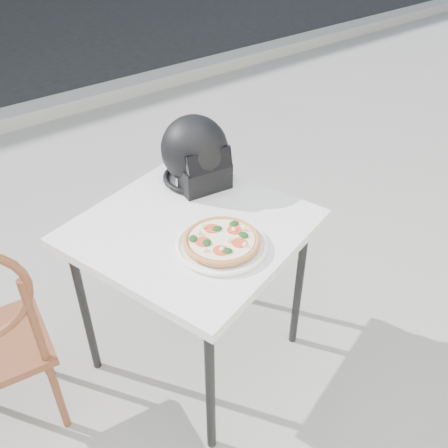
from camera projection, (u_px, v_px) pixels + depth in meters
ground at (121, 408)px, 2.08m from camera, size 80.00×80.00×0.00m
cafe_table_main at (192, 238)px, 1.91m from camera, size 0.97×0.97×0.74m
plate at (222, 245)px, 1.76m from camera, size 0.43×0.43×0.02m
pizza at (222, 240)px, 1.75m from camera, size 0.28×0.28×0.03m
helmet at (196, 154)px, 2.05m from camera, size 0.32×0.33×0.29m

